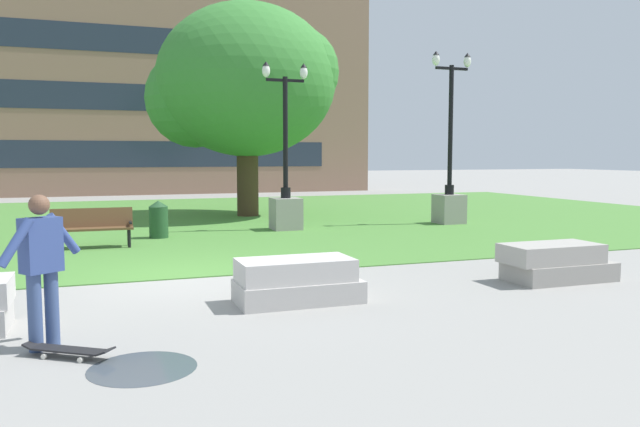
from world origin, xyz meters
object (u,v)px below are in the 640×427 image
concrete_block_left (297,281)px  skateboard (69,350)px  concrete_block_right (555,263)px  lamp_post_left (449,189)px  lamp_post_right (286,196)px  person_skateboarder (42,262)px  park_bench_near_left (92,225)px  trash_bin (159,219)px

concrete_block_left → skateboard: (-3.03, -1.57, -0.22)m
concrete_block_right → lamp_post_left: bearing=70.1°
lamp_post_right → lamp_post_left: bearing=-2.0°
person_skateboarder → lamp_post_right: (5.67, 9.68, 0.02)m
concrete_block_right → lamp_post_left: 8.91m
concrete_block_right → person_skateboarder: size_ratio=1.12×
person_skateboarder → lamp_post_right: lamp_post_right is taller
skateboard → park_bench_near_left: size_ratio=0.53×
lamp_post_left → concrete_block_right: bearing=-109.9°
concrete_block_left → skateboard: 3.42m
person_skateboarder → park_bench_near_left: 7.81m
concrete_block_right → park_bench_near_left: (-7.44, 6.62, 0.23)m
concrete_block_right → concrete_block_left: bearing=179.9°
concrete_block_right → person_skateboarder: (-7.91, -1.16, 0.66)m
lamp_post_right → person_skateboarder: bearing=-120.4°
skateboard → trash_bin: trash_bin is taller
lamp_post_left → park_bench_near_left: bearing=-170.7°
concrete_block_left → lamp_post_right: size_ratio=0.38×
park_bench_near_left → trash_bin: size_ratio=1.88×
person_skateboarder → park_bench_near_left: size_ratio=0.95×
lamp_post_right → concrete_block_right: bearing=-75.3°
concrete_block_right → person_skateboarder: person_skateboarder is taller
person_skateboarder → skateboard: bearing=-57.8°
concrete_block_right → lamp_post_left: (3.02, 8.34, 0.77)m
person_skateboarder → trash_bin: size_ratio=1.78×
person_skateboarder → lamp_post_right: 11.22m
lamp_post_right → lamp_post_left: lamp_post_left is taller
park_bench_near_left → lamp_post_right: 5.56m
skateboard → lamp_post_right: size_ratio=0.20×
concrete_block_right → skateboard: concrete_block_right is taller
person_skateboarder → park_bench_near_left: bearing=86.5°
concrete_block_left → lamp_post_left: size_ratio=0.34×
lamp_post_left → concrete_block_left: bearing=-132.5°
skateboard → lamp_post_left: bearing=42.9°
concrete_block_right → trash_bin: (-5.84, 7.87, 0.20)m
park_bench_near_left → trash_bin: bearing=38.0°
park_bench_near_left → lamp_post_right: (5.20, 1.90, 0.45)m
skateboard → park_bench_near_left: bearing=88.5°
lamp_post_left → trash_bin: lamp_post_left is taller
skateboard → lamp_post_left: (10.67, 9.91, 0.99)m
concrete_block_left → park_bench_near_left: 7.20m
person_skateboarder → concrete_block_left: bearing=19.4°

